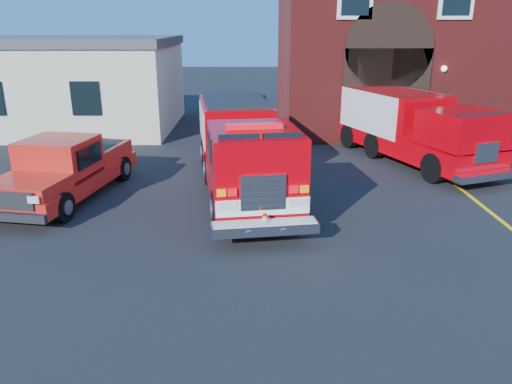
{
  "coord_description": "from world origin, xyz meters",
  "views": [
    {
      "loc": [
        -0.1,
        -11.97,
        4.94
      ],
      "look_at": [
        0.0,
        -1.2,
        1.3
      ],
      "focal_mm": 35.0,
      "sensor_mm": 36.0,
      "label": 1
    }
  ],
  "objects_px": {
    "fire_station": "(433,38)",
    "pickup_truck": "(66,169)",
    "secondary_truck": "(411,125)",
    "fire_engine": "(242,149)",
    "side_building": "(70,83)"
  },
  "relations": [
    {
      "from": "fire_station",
      "to": "fire_engine",
      "type": "xyz_separation_m",
      "value": [
        -9.37,
        -11.22,
        -2.91
      ]
    },
    {
      "from": "side_building",
      "to": "fire_engine",
      "type": "distance_m",
      "value": 13.4
    },
    {
      "from": "fire_engine",
      "to": "fire_station",
      "type": "bearing_deg",
      "value": 50.12
    },
    {
      "from": "fire_engine",
      "to": "secondary_truck",
      "type": "bearing_deg",
      "value": 29.76
    },
    {
      "from": "fire_station",
      "to": "secondary_truck",
      "type": "relative_size",
      "value": 1.91
    },
    {
      "from": "side_building",
      "to": "pickup_truck",
      "type": "xyz_separation_m",
      "value": [
        3.42,
        -10.77,
        -1.33
      ]
    },
    {
      "from": "fire_engine",
      "to": "pickup_truck",
      "type": "xyz_separation_m",
      "value": [
        -5.2,
        -0.55,
        -0.47
      ]
    },
    {
      "from": "side_building",
      "to": "pickup_truck",
      "type": "distance_m",
      "value": 11.38
    },
    {
      "from": "side_building",
      "to": "pickup_truck",
      "type": "relative_size",
      "value": 1.72
    },
    {
      "from": "fire_station",
      "to": "fire_engine",
      "type": "distance_m",
      "value": 14.9
    },
    {
      "from": "fire_station",
      "to": "pickup_truck",
      "type": "xyz_separation_m",
      "value": [
        -14.57,
        -11.76,
        -3.38
      ]
    },
    {
      "from": "pickup_truck",
      "to": "side_building",
      "type": "bearing_deg",
      "value": 107.63
    },
    {
      "from": "pickup_truck",
      "to": "secondary_truck",
      "type": "distance_m",
      "value": 12.16
    },
    {
      "from": "secondary_truck",
      "to": "pickup_truck",
      "type": "bearing_deg",
      "value": -160.21
    },
    {
      "from": "fire_engine",
      "to": "secondary_truck",
      "type": "distance_m",
      "value": 7.18
    }
  ]
}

